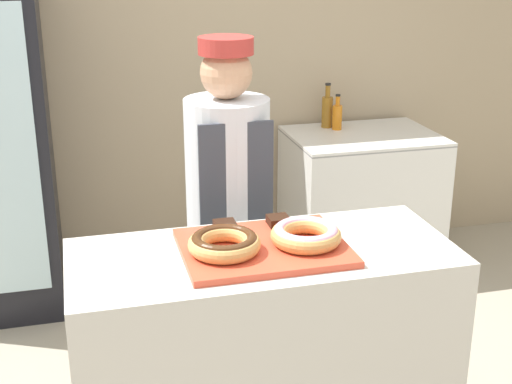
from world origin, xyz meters
TOP-DOWN VIEW (x-y plane):
  - wall_back at (0.00, 2.13)m, footprint 8.00×0.06m
  - display_counter at (0.00, 0.00)m, footprint 1.33×0.57m
  - serving_tray at (0.00, 0.00)m, footprint 0.56×0.43m
  - donut_chocolate_glaze at (-0.14, -0.03)m, footprint 0.24×0.24m
  - donut_light_glaze at (0.14, -0.03)m, footprint 0.24×0.24m
  - brownie_back_left at (-0.10, 0.16)m, footprint 0.08×0.08m
  - brownie_back_right at (0.10, 0.16)m, footprint 0.08×0.08m
  - baker_person at (0.02, 0.62)m, footprint 0.35×0.35m
  - chest_freezer at (1.11, 1.74)m, footprint 0.89×0.67m
  - bottle_amber at (0.95, 1.95)m, footprint 0.07×0.07m
  - bottle_orange at (0.99, 1.88)m, footprint 0.06×0.06m

SIDE VIEW (x-z plane):
  - chest_freezer at x=1.11m, z-range 0.00..0.86m
  - display_counter at x=0.00m, z-range 0.00..0.97m
  - baker_person at x=0.02m, z-range 0.05..1.66m
  - bottle_orange at x=0.99m, z-range 0.83..1.05m
  - bottle_amber at x=0.95m, z-range 0.83..1.10m
  - serving_tray at x=0.00m, z-range 0.97..0.99m
  - brownie_back_left at x=-0.10m, z-range 0.99..1.03m
  - brownie_back_right at x=0.10m, z-range 0.99..1.03m
  - donut_chocolate_glaze at x=-0.14m, z-range 1.00..1.06m
  - donut_light_glaze at x=0.14m, z-range 1.00..1.06m
  - wall_back at x=0.00m, z-range 0.00..2.70m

